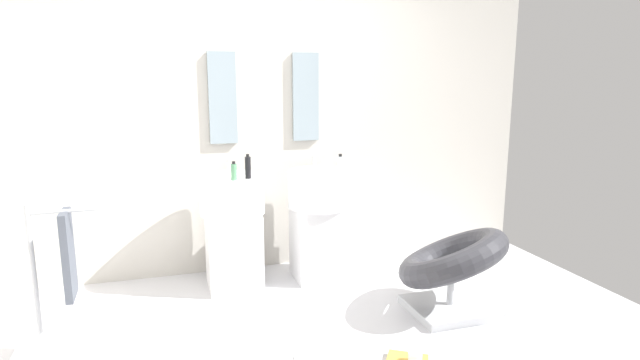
{
  "coord_description": "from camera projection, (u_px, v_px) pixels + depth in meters",
  "views": [
    {
      "loc": [
        -0.86,
        -2.68,
        1.63
      ],
      "look_at": [
        0.15,
        0.55,
        0.95
      ],
      "focal_mm": 29.43,
      "sensor_mm": 36.0,
      "label": 1
    }
  ],
  "objects": [
    {
      "name": "lounge_chair",
      "position": [
        452.0,
        264.0,
        3.6
      ],
      "size": [
        1.11,
        1.1,
        0.65
      ],
      "color": "#B7BABF",
      "rests_on": "ground_plane"
    },
    {
      "name": "rear_partition",
      "position": [
        264.0,
        115.0,
        4.37
      ],
      "size": [
        4.8,
        0.1,
        2.6
      ],
      "primitive_type": "cube",
      "color": "beige",
      "rests_on": "ground_plane"
    },
    {
      "name": "soap_bottle_clear",
      "position": [
        340.0,
        163.0,
        4.11
      ],
      "size": [
        0.05,
        0.05,
        0.14
      ],
      "color": "silver",
      "rests_on": "pedestal_sink_right"
    },
    {
      "name": "soap_bottle_green",
      "position": [
        234.0,
        172.0,
        3.76
      ],
      "size": [
        0.04,
        0.04,
        0.14
      ],
      "color": "#59996B",
      "rests_on": "pedestal_sink_left"
    },
    {
      "name": "vanity_mirror_right",
      "position": [
        306.0,
        97.0,
        4.38
      ],
      "size": [
        0.22,
        0.03,
        0.73
      ],
      "primitive_type": "cube",
      "color": "#8C9EA8"
    },
    {
      "name": "coffee_mug",
      "position": [
        415.0,
        360.0,
        2.95
      ],
      "size": [
        0.08,
        0.08,
        0.09
      ],
      "primitive_type": "cylinder",
      "color": "white",
      "rests_on": "area_rug"
    },
    {
      "name": "ground_plane",
      "position": [
        323.0,
        360.0,
        3.08
      ],
      "size": [
        4.8,
        3.6,
        0.04
      ],
      "primitive_type": "cube",
      "color": "silver"
    },
    {
      "name": "towel_rack",
      "position": [
        63.0,
        259.0,
        2.9
      ],
      "size": [
        0.37,
        0.22,
        0.95
      ],
      "color": "#B7BABF",
      "rests_on": "ground_plane"
    },
    {
      "name": "pedestal_sink_right",
      "position": [
        319.0,
        220.0,
        4.22
      ],
      "size": [
        0.49,
        0.49,
        0.99
      ],
      "color": "white",
      "rests_on": "ground_plane"
    },
    {
      "name": "vanity_mirror_left",
      "position": [
        222.0,
        98.0,
        4.18
      ],
      "size": [
        0.22,
        0.03,
        0.73
      ],
      "primitive_type": "cube",
      "color": "#8C9EA8"
    },
    {
      "name": "soap_bottle_black",
      "position": [
        248.0,
        167.0,
        3.82
      ],
      "size": [
        0.04,
        0.04,
        0.18
      ],
      "color": "black",
      "rests_on": "pedestal_sink_left"
    },
    {
      "name": "pedestal_sink_left",
      "position": [
        233.0,
        227.0,
        4.02
      ],
      "size": [
        0.49,
        0.49,
        0.99
      ],
      "color": "white",
      "rests_on": "ground_plane"
    }
  ]
}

